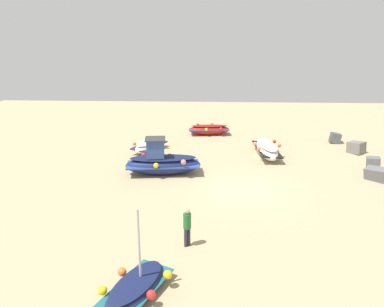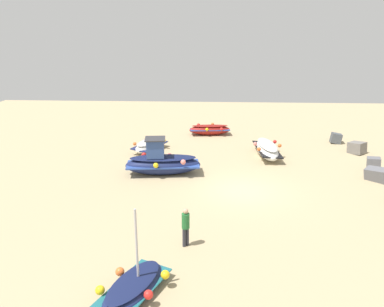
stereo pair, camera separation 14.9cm
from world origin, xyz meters
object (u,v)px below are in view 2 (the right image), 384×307
fishing_boat_4 (162,162)px  fishing_boat_3 (150,145)px  fishing_boat_2 (134,287)px  fishing_boat_1 (210,129)px  person_walking (186,225)px  fishing_boat_0 (267,149)px

fishing_boat_4 → fishing_boat_3: bearing=-78.7°
fishing_boat_2 → fishing_boat_4: size_ratio=0.69×
fishing_boat_3 → fishing_boat_2: bearing=-149.3°
fishing_boat_1 → person_walking: 18.14m
fishing_boat_0 → fishing_boat_2: (15.41, -6.37, -0.20)m
fishing_boat_2 → person_walking: (-3.17, 1.48, 0.63)m
fishing_boat_1 → person_walking: (18.11, -0.80, 0.48)m
fishing_boat_0 → fishing_boat_3: size_ratio=1.20×
fishing_boat_2 → person_walking: size_ratio=1.97×
fishing_boat_3 → fishing_boat_4: (4.84, 1.55, 0.32)m
fishing_boat_1 → fishing_boat_2: bearing=78.1°
fishing_boat_3 → person_walking: (13.14, 3.58, 0.52)m
fishing_boat_1 → fishing_boat_2: size_ratio=1.11×
fishing_boat_2 → fishing_boat_4: (-11.47, -0.55, 0.43)m
fishing_boat_2 → person_walking: bearing=177.8°
person_walking → fishing_boat_0: bearing=115.0°
fishing_boat_0 → fishing_boat_3: fishing_boat_0 is taller
fishing_boat_1 → person_walking: size_ratio=2.19×
fishing_boat_0 → person_walking: person_walking is taller
fishing_boat_2 → person_walking: 3.56m
fishing_boat_2 → fishing_boat_4: 11.49m
fishing_boat_4 → person_walking: (8.30, 2.03, 0.20)m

